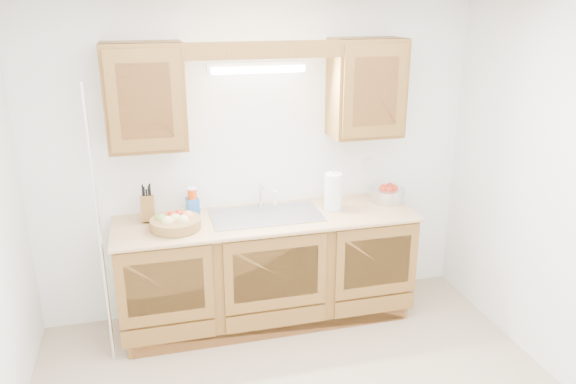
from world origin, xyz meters
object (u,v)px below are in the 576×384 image
object	(u,v)px
paper_towel	(333,192)
knife_block	(148,207)
fruit_basket	(175,222)
apple_bowl	(387,194)

from	to	relation	value
paper_towel	knife_block	bearing A→B (deg)	174.82
fruit_basket	knife_block	bearing A→B (deg)	130.78
fruit_basket	paper_towel	distance (m)	1.24
paper_towel	apple_bowl	bearing A→B (deg)	7.34
fruit_basket	apple_bowl	world-z (taller)	apple_bowl
fruit_basket	apple_bowl	bearing A→B (deg)	5.03
apple_bowl	paper_towel	bearing A→B (deg)	-172.66
paper_towel	fruit_basket	bearing A→B (deg)	-175.89
knife_block	paper_towel	xyz separation A→B (m)	(1.42, -0.13, 0.04)
fruit_basket	knife_block	world-z (taller)	knife_block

